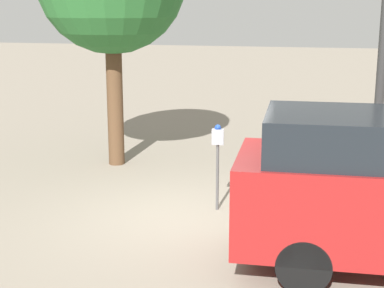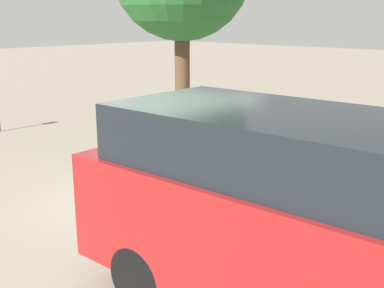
% 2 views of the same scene
% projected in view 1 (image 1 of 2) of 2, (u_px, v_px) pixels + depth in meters
% --- Properties ---
extents(ground_plane, '(80.00, 80.00, 0.00)m').
position_uv_depth(ground_plane, '(188.00, 218.00, 9.62)').
color(ground_plane, gray).
extents(parking_meter_near, '(0.21, 0.13, 1.48)m').
position_uv_depth(parking_meter_near, '(218.00, 147.00, 9.78)').
color(parking_meter_near, '#4C4C4C').
rests_on(parking_meter_near, ground).
extents(lamp_post, '(0.44, 0.44, 5.93)m').
position_uv_depth(lamp_post, '(381.00, 82.00, 10.68)').
color(lamp_post, beige).
rests_on(lamp_post, ground).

